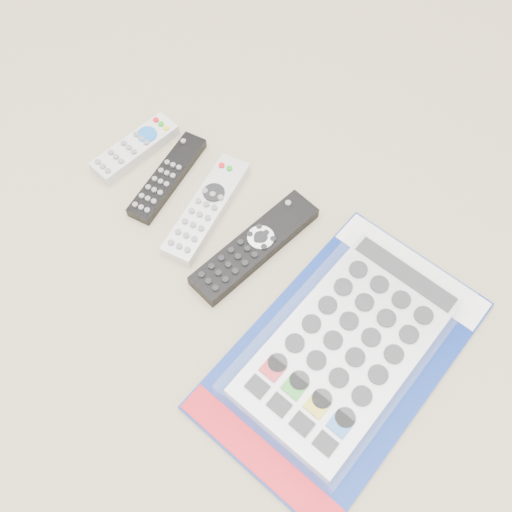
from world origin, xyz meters
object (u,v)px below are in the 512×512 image
Objects in this scene: remote_slim_black at (167,177)px; jumbo_remote_packaged at (347,346)px; remote_silver_dvd at (207,208)px; remote_large_black at (255,246)px; remote_small_grey at (135,148)px.

remote_slim_black is 0.44× the size of jumbo_remote_packaged.
remote_silver_dvd is 0.50× the size of jumbo_remote_packaged.
jumbo_remote_packaged reaches higher than remote_slim_black.
jumbo_remote_packaged is (0.37, -0.07, 0.01)m from remote_slim_black.
remote_large_black reaches higher than remote_slim_black.
remote_silver_dvd is (0.16, -0.02, -0.00)m from remote_small_grey.
remote_small_grey is 0.16m from remote_silver_dvd.
remote_silver_dvd is 0.10m from remote_large_black.
remote_silver_dvd is at bearing -15.03° from remote_slim_black.
jumbo_remote_packaged reaches higher than remote_small_grey.
remote_small_grey is 0.78× the size of remote_silver_dvd.
remote_small_grey is 0.70× the size of remote_large_black.
remote_small_grey is 0.26m from remote_large_black.
remote_large_black is at bearing 168.19° from jumbo_remote_packaged.
remote_slim_black is 0.80× the size of remote_large_black.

